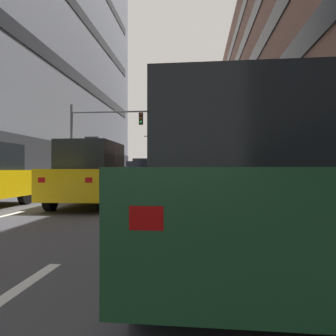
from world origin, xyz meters
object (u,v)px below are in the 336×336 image
car_driving_6 (146,173)px  car_parked_0 (229,182)px  street_tree_0 (219,154)px  taxi_driving_1 (97,176)px  taxi_driving_5 (117,175)px  taxi_driving_0 (92,174)px  car_driving_4 (136,171)px  car_parked_1 (209,183)px  taxi_driving_2 (168,173)px  traffic_signal_0 (117,127)px  traffic_signal_1 (189,146)px

car_driving_6 → car_parked_0: car_parked_0 is taller
street_tree_0 → taxi_driving_1: bearing=-125.2°
taxi_driving_5 → car_driving_6: car_driving_6 is taller
taxi_driving_0 → taxi_driving_5: (-3.44, 16.83, -0.34)m
taxi_driving_5 → car_driving_4: bearing=89.9°
car_driving_4 → car_parked_1: bearing=-73.7°
taxi_driving_5 → car_parked_0: 24.55m
taxi_driving_0 → taxi_driving_2: bearing=90.0°
car_driving_6 → traffic_signal_0: (-2.15, 0.45, 3.30)m
car_driving_6 → car_parked_0: 17.85m
taxi_driving_0 → traffic_signal_1: bearing=84.6°
taxi_driving_1 → car_parked_0: car_parked_0 is taller
taxi_driving_1 → street_tree_0: size_ratio=0.79×
taxi_driving_5 → car_parked_1: taxi_driving_5 is taller
street_tree_0 → car_driving_4: bearing=175.1°
taxi_driving_1 → traffic_signal_1: size_ratio=0.50×
car_driving_4 → taxi_driving_0: bearing=-82.4°
taxi_driving_0 → traffic_signal_0: (-2.00, 11.33, 3.18)m
taxi_driving_0 → car_parked_1: size_ratio=1.02×
taxi_driving_5 → taxi_driving_1: bearing=-90.0°
taxi_driving_2 → car_driving_4: (-3.42, -3.82, 0.28)m
taxi_driving_1 → taxi_driving_2: 18.61m
car_parked_0 → taxi_driving_0: bearing=121.8°
car_parked_0 → street_tree_0: bearing=86.1°
taxi_driving_2 → car_parked_1: bearing=-82.1°
traffic_signal_0 → taxi_driving_5: bearing=104.7°
taxi_driving_0 → street_tree_0: street_tree_0 is taller
traffic_signal_0 → car_parked_0: bearing=-71.3°
car_driving_4 → car_driving_6: size_ratio=1.11×
car_parked_1 → street_tree_0: bearing=85.1°
car_driving_4 → car_driving_6: bearing=-76.4°
traffic_signal_0 → traffic_signal_1: (4.76, 17.68, -0.10)m
car_parked_0 → traffic_signal_1: traffic_signal_1 is taller
car_driving_4 → traffic_signal_0: traffic_signal_0 is taller
taxi_driving_5 → traffic_signal_1: size_ratio=0.49×
car_parked_1 → traffic_signal_0: size_ratio=0.48×
car_driving_6 → taxi_driving_1: bearing=174.6°
car_driving_4 → street_tree_0: bearing=-4.9°
car_driving_4 → traffic_signal_0: bearing=-84.3°
taxi_driving_2 → street_tree_0: bearing=-36.8°
taxi_driving_2 → traffic_signal_1: bearing=-10.2°
car_driving_4 → car_parked_0: bearing=-76.9°
taxi_driving_5 → car_parked_0: car_parked_0 is taller
taxi_driving_0 → car_parked_1: bearing=0.3°
taxi_driving_5 → street_tree_0: (9.62, 8.04, 2.29)m
taxi_driving_1 → taxi_driving_2: taxi_driving_2 is taller
taxi_driving_0 → street_tree_0: 25.70m
taxi_driving_1 → car_driving_4: size_ratio=0.92×
car_driving_4 → traffic_signal_1: (6.19, 3.32, 3.09)m
taxi_driving_2 → taxi_driving_5: 13.13m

